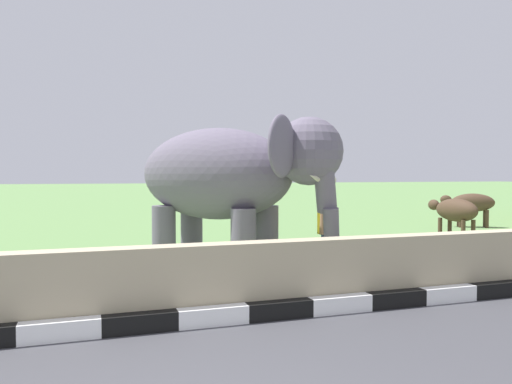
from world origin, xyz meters
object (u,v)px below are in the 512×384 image
at_px(elephant, 232,176).
at_px(person_handler, 327,227).
at_px(cow_mid, 471,203).
at_px(cow_near, 455,211).

bearing_deg(elephant, person_handler, -14.44).
relative_size(person_handler, cow_mid, 0.90).
bearing_deg(cow_near, cow_mid, 42.43).
height_order(person_handler, cow_near, person_handler).
distance_m(elephant, person_handler, 2.01).
height_order(elephant, cow_mid, elephant).
height_order(elephant, person_handler, elephant).
distance_m(person_handler, cow_near, 6.72).
relative_size(cow_near, cow_mid, 1.04).
height_order(cow_near, cow_mid, same).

